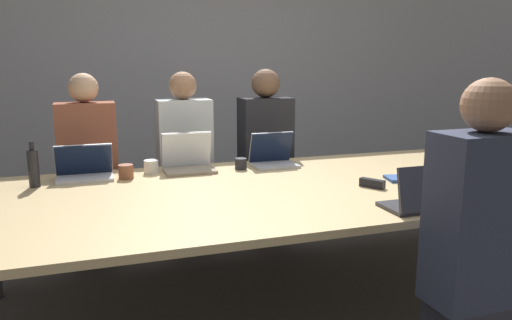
{
  "coord_description": "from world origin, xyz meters",
  "views": [
    {
      "loc": [
        -1.13,
        -2.67,
        1.47
      ],
      "look_at": [
        -0.19,
        0.1,
        0.88
      ],
      "focal_mm": 35.0,
      "sensor_mm": 36.0,
      "label": 1
    }
  ],
  "objects_px": {
    "person_far_left": "(89,175)",
    "person_far_midleft": "(185,167)",
    "bottle_far_left": "(33,168)",
    "cup_near_midright": "(459,193)",
    "laptop_far_left": "(84,169)",
    "cup_far_midleft": "(151,167)",
    "laptop_far_center": "(273,156)",
    "cup_far_left": "(126,172)",
    "laptop_near_midright": "(423,197)",
    "stapler": "(372,183)",
    "person_near_midright": "(476,249)",
    "person_far_center": "(265,160)",
    "cup_far_center": "(241,164)",
    "laptop_far_midleft": "(188,160)"
  },
  "relations": [
    {
      "from": "person_far_center",
      "to": "cup_far_center",
      "type": "relative_size",
      "value": 17.27
    },
    {
      "from": "person_far_center",
      "to": "person_far_midleft",
      "type": "distance_m",
      "value": 0.64
    },
    {
      "from": "cup_far_center",
      "to": "person_near_midright",
      "type": "distance_m",
      "value": 1.71
    },
    {
      "from": "person_far_center",
      "to": "laptop_near_midright",
      "type": "relative_size",
      "value": 3.98
    },
    {
      "from": "cup_far_midleft",
      "to": "laptop_far_midleft",
      "type": "bearing_deg",
      "value": 1.31
    },
    {
      "from": "person_far_left",
      "to": "cup_far_left",
      "type": "relative_size",
      "value": 14.77
    },
    {
      "from": "bottle_far_left",
      "to": "stapler",
      "type": "height_order",
      "value": "bottle_far_left"
    },
    {
      "from": "person_far_left",
      "to": "person_far_midleft",
      "type": "relative_size",
      "value": 1.0
    },
    {
      "from": "cup_far_center",
      "to": "laptop_near_midright",
      "type": "bearing_deg",
      "value": -64.54
    },
    {
      "from": "laptop_far_left",
      "to": "laptop_near_midright",
      "type": "height_order",
      "value": "laptop_near_midright"
    },
    {
      "from": "cup_far_center",
      "to": "bottle_far_left",
      "type": "distance_m",
      "value": 1.3
    },
    {
      "from": "laptop_far_midleft",
      "to": "stapler",
      "type": "relative_size",
      "value": 2.25
    },
    {
      "from": "laptop_far_left",
      "to": "laptop_far_midleft",
      "type": "xyz_separation_m",
      "value": [
        0.67,
        0.03,
        0.01
      ]
    },
    {
      "from": "person_far_left",
      "to": "cup_far_left",
      "type": "bearing_deg",
      "value": -65.24
    },
    {
      "from": "person_far_center",
      "to": "bottle_far_left",
      "type": "height_order",
      "value": "person_far_center"
    },
    {
      "from": "bottle_far_left",
      "to": "laptop_near_midright",
      "type": "relative_size",
      "value": 0.77
    },
    {
      "from": "laptop_far_left",
      "to": "cup_far_midleft",
      "type": "relative_size",
      "value": 3.65
    },
    {
      "from": "cup_far_midleft",
      "to": "laptop_far_center",
      "type": "bearing_deg",
      "value": -2.13
    },
    {
      "from": "laptop_far_center",
      "to": "cup_far_left",
      "type": "xyz_separation_m",
      "value": [
        -1.02,
        -0.07,
        -0.02
      ]
    },
    {
      "from": "laptop_far_left",
      "to": "person_far_midleft",
      "type": "height_order",
      "value": "person_far_midleft"
    },
    {
      "from": "laptop_far_left",
      "to": "cup_near_midright",
      "type": "height_order",
      "value": "laptop_far_left"
    },
    {
      "from": "bottle_far_left",
      "to": "laptop_far_midleft",
      "type": "xyz_separation_m",
      "value": [
        0.95,
        0.15,
        -0.04
      ]
    },
    {
      "from": "person_far_midleft",
      "to": "cup_near_midright",
      "type": "bearing_deg",
      "value": -55.06
    },
    {
      "from": "laptop_far_center",
      "to": "laptop_far_left",
      "type": "xyz_separation_m",
      "value": [
        -1.27,
        0.01,
        -0.0
      ]
    },
    {
      "from": "laptop_far_midleft",
      "to": "person_near_midright",
      "type": "height_order",
      "value": "person_near_midright"
    },
    {
      "from": "laptop_far_left",
      "to": "person_far_left",
      "type": "height_order",
      "value": "person_far_left"
    },
    {
      "from": "laptop_near_midright",
      "to": "person_near_midright",
      "type": "relative_size",
      "value": 0.25
    },
    {
      "from": "laptop_far_left",
      "to": "person_far_left",
      "type": "distance_m",
      "value": 0.43
    },
    {
      "from": "stapler",
      "to": "laptop_near_midright",
      "type": "bearing_deg",
      "value": -122.11
    },
    {
      "from": "stapler",
      "to": "person_far_midleft",
      "type": "bearing_deg",
      "value": 94.79
    },
    {
      "from": "laptop_far_left",
      "to": "person_near_midright",
      "type": "xyz_separation_m",
      "value": [
        1.56,
        -1.66,
        -0.11
      ]
    },
    {
      "from": "cup_far_left",
      "to": "cup_far_midleft",
      "type": "xyz_separation_m",
      "value": [
        0.17,
        0.1,
        -0.0
      ]
    },
    {
      "from": "person_far_center",
      "to": "cup_far_midleft",
      "type": "xyz_separation_m",
      "value": [
        -0.95,
        -0.39,
        0.09
      ]
    },
    {
      "from": "person_far_left",
      "to": "stapler",
      "type": "relative_size",
      "value": 9.16
    },
    {
      "from": "laptop_far_center",
      "to": "person_far_center",
      "type": "xyz_separation_m",
      "value": [
        0.1,
        0.42,
        -0.12
      ]
    },
    {
      "from": "person_far_midleft",
      "to": "laptop_far_midleft",
      "type": "bearing_deg",
      "value": -97.59
    },
    {
      "from": "cup_far_midleft",
      "to": "cup_near_midright",
      "type": "relative_size",
      "value": 0.99
    },
    {
      "from": "laptop_far_midleft",
      "to": "cup_far_midleft",
      "type": "xyz_separation_m",
      "value": [
        -0.25,
        -0.01,
        -0.03
      ]
    },
    {
      "from": "bottle_far_left",
      "to": "cup_near_midright",
      "type": "height_order",
      "value": "bottle_far_left"
    },
    {
      "from": "person_near_midright",
      "to": "cup_far_left",
      "type": "bearing_deg",
      "value": -50.36
    },
    {
      "from": "person_far_left",
      "to": "laptop_near_midright",
      "type": "bearing_deg",
      "value": -46.64
    },
    {
      "from": "laptop_far_midleft",
      "to": "laptop_near_midright",
      "type": "bearing_deg",
      "value": -54.25
    },
    {
      "from": "laptop_far_center",
      "to": "bottle_far_left",
      "type": "height_order",
      "value": "bottle_far_left"
    },
    {
      "from": "person_far_midleft",
      "to": "laptop_near_midright",
      "type": "xyz_separation_m",
      "value": [
        0.87,
        -1.7,
        0.13
      ]
    },
    {
      "from": "cup_far_left",
      "to": "person_far_midleft",
      "type": "relative_size",
      "value": 0.07
    },
    {
      "from": "cup_far_left",
      "to": "stapler",
      "type": "bearing_deg",
      "value": -27.21
    },
    {
      "from": "laptop_far_center",
      "to": "stapler",
      "type": "relative_size",
      "value": 2.06
    },
    {
      "from": "laptop_far_center",
      "to": "person_near_midright",
      "type": "relative_size",
      "value": 0.22
    },
    {
      "from": "laptop_far_center",
      "to": "cup_near_midright",
      "type": "bearing_deg",
      "value": -63.21
    },
    {
      "from": "person_far_left",
      "to": "cup_near_midright",
      "type": "height_order",
      "value": "person_far_left"
    }
  ]
}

